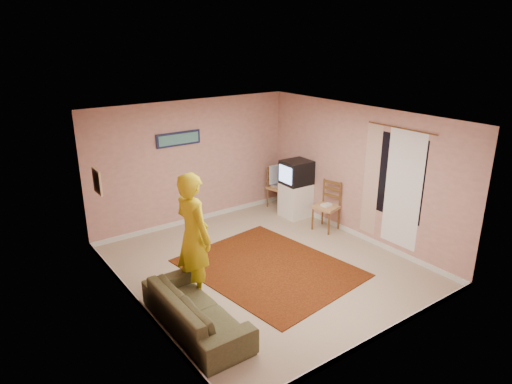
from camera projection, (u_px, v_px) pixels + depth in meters
ground at (264, 266)px, 7.94m from camera, size 5.00×5.00×0.00m
wall_back at (192, 163)px, 9.43m from camera, size 4.50×0.02×2.60m
wall_front at (386, 252)px, 5.59m from camera, size 4.50×0.02×2.60m
wall_left at (134, 228)px, 6.27m from camera, size 0.02×5.00×2.60m
wall_right at (358, 173)px, 8.75m from camera, size 0.02×5.00×2.60m
ceiling at (265, 117)px, 7.08m from camera, size 4.50×5.00×0.02m
baseboard_back at (195, 219)px, 9.83m from camera, size 4.50×0.02×0.10m
baseboard_front at (376, 337)px, 6.02m from camera, size 4.50×0.02×0.10m
baseboard_left at (142, 306)px, 6.69m from camera, size 0.02×5.00×0.10m
baseboard_right at (353, 233)px, 9.16m from camera, size 0.02×5.00×0.10m
window at (397, 177)px, 8.01m from camera, size 0.01×1.10×1.50m
curtain_sheer at (403, 190)px, 7.95m from camera, size 0.01×0.75×2.10m
curtain_floral at (371, 180)px, 8.48m from camera, size 0.01×0.35×2.10m
curtain_rod at (401, 128)px, 7.70m from camera, size 0.02×1.40×0.02m
picture_back at (179, 139)px, 9.06m from camera, size 0.95×0.04×0.28m
picture_left at (97, 181)px, 7.44m from camera, size 0.04×0.38×0.42m
area_rug at (269, 268)px, 7.87m from camera, size 2.60×3.08×0.02m
tv_cabinet at (296, 200)px, 10.01m from camera, size 0.59×0.54×0.75m
crt_tv at (296, 172)px, 9.80m from camera, size 0.62×0.55×0.51m
chair_a at (279, 183)px, 10.48m from camera, size 0.51×0.49×0.52m
dvd_player at (279, 185)px, 10.50m from camera, size 0.37×0.31×0.05m
blue_throw at (277, 174)px, 10.47m from camera, size 0.42×0.05×0.44m
chair_b at (327, 201)px, 9.23m from camera, size 0.53×0.55×0.55m
game_console at (326, 205)px, 9.26m from camera, size 0.21×0.16×0.04m
sofa at (196, 310)px, 6.20m from camera, size 0.76×1.94×0.57m
person at (194, 236)px, 6.75m from camera, size 0.54×0.76×1.99m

